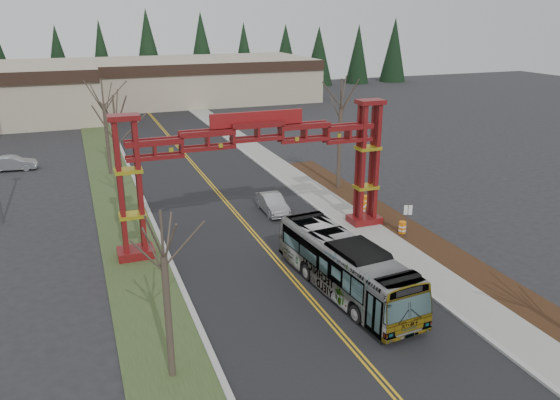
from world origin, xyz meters
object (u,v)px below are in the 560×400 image
bare_tree_median_near (164,258)px  barrel_north (367,202)px  parked_car_far_a (13,163)px  bare_tree_median_mid (116,129)px  barrel_mid (362,208)px  barrel_south (402,228)px  retail_building_east (198,80)px  transit_bus (345,266)px  bare_tree_right_far (341,107)px  street_sign (408,215)px  bare_tree_median_far (104,104)px  silver_sedan (272,204)px  gateway_arch (257,153)px

bare_tree_median_near → barrel_north: 23.97m
parked_car_far_a → bare_tree_median_mid: 20.31m
barrel_mid → bare_tree_median_near: bearing=-139.6°
barrel_south → retail_building_east: bearing=89.5°
transit_bus → bare_tree_right_far: (7.95, 16.69, 5.47)m
barrel_north → parked_car_far_a: bearing=140.7°
parked_car_far_a → street_sign: (25.93, -27.83, 1.01)m
retail_building_east → barrel_mid: (-1.19, -60.11, -2.99)m
transit_bus → barrel_mid: (6.76, 10.36, -1.01)m
bare_tree_median_far → bare_tree_right_far: size_ratio=0.95×
bare_tree_median_far → street_sign: bare_tree_median_far is taller
bare_tree_median_mid → parked_car_far_a: bearing=116.5°
bare_tree_median_mid → barrel_north: 19.31m
bare_tree_right_far → parked_car_far_a: bearing=148.6°
bare_tree_median_near → barrel_south: 20.64m
bare_tree_median_near → bare_tree_right_far: bearing=48.9°
bare_tree_median_near → street_sign: (17.29, 9.08, -3.71)m
transit_bus → silver_sedan: (0.62, 13.14, -0.84)m
bare_tree_median_mid → bare_tree_right_far: bearing=3.6°
silver_sedan → bare_tree_median_near: (-10.67, -17.11, 4.73)m
silver_sedan → parked_car_far_a: (-19.32, 19.80, 0.01)m
street_sign → barrel_mid: (-0.48, 5.25, -1.20)m
parked_car_far_a → street_sign: 38.05m
gateway_arch → retail_building_east: (10.00, 61.95, -2.47)m
silver_sedan → bare_tree_median_mid: size_ratio=0.47×
silver_sedan → bare_tree_median_near: size_ratio=0.57×
retail_building_east → bare_tree_right_far: bearing=-90.0°
transit_bus → parked_car_far_a: bearing=114.5°
barrel_south → transit_bus: bearing=-141.6°
silver_sedan → parked_car_far_a: parked_car_far_a is taller
gateway_arch → bare_tree_median_far: size_ratio=2.05×
bare_tree_median_mid → barrel_mid: (16.81, -5.21, -6.22)m
parked_car_far_a → silver_sedan: bearing=-130.8°
gateway_arch → barrel_north: bearing=16.1°
bare_tree_median_near → barrel_north: bearing=40.7°
street_sign → barrel_north: 6.36m
silver_sedan → parked_car_far_a: 27.66m
parked_car_far_a → barrel_mid: (25.45, -22.58, -0.19)m
silver_sedan → barrel_mid: bearing=-23.5°
bare_tree_median_mid → bare_tree_right_far: (18.00, 1.12, 0.26)m
silver_sedan → bare_tree_right_far: 10.29m
silver_sedan → barrel_south: silver_sedan is taller
bare_tree_median_mid → barrel_mid: 18.66m
barrel_north → bare_tree_right_far: bearing=87.7°
transit_bus → street_sign: size_ratio=4.62×
parked_car_far_a → bare_tree_median_near: size_ratio=0.58×
bare_tree_right_far → barrel_north: bare_tree_right_far is taller
retail_building_east → barrel_south: bearing=-90.5°
bare_tree_median_near → bare_tree_right_far: size_ratio=0.79×
transit_bus → bare_tree_median_far: size_ratio=1.24×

